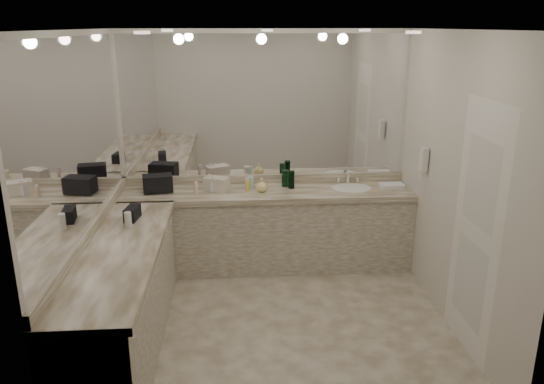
{
  "coord_description": "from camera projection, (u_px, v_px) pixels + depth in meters",
  "views": [
    {
      "loc": [
        -0.33,
        -4.34,
        2.63
      ],
      "look_at": [
        0.01,
        0.4,
        1.13
      ],
      "focal_mm": 35.0,
      "sensor_mm": 36.0,
      "label": 1
    }
  ],
  "objects": [
    {
      "name": "backsplash_back",
      "position": [
        265.0,
        179.0,
        6.07
      ],
      "size": [
        3.2,
        0.04,
        0.1
      ],
      "primitive_type": "cube",
      "color": "beige",
      "rests_on": "vanity_back_top"
    },
    {
      "name": "faucet",
      "position": [
        348.0,
        177.0,
        6.06
      ],
      "size": [
        0.24,
        0.16,
        0.14
      ],
      "primitive_type": "cube",
      "color": "silver",
      "rests_on": "vanity_back_top"
    },
    {
      "name": "soap_bottle_a",
      "position": [
        209.0,
        182.0,
        5.79
      ],
      "size": [
        0.09,
        0.09,
        0.18
      ],
      "primitive_type": "imported",
      "rotation": [
        0.0,
        0.0,
        -0.29
      ],
      "color": "white",
      "rests_on": "vanity_back_top"
    },
    {
      "name": "backsplash_left",
      "position": [
        91.0,
        230.0,
        4.55
      ],
      "size": [
        0.04,
        3.0,
        0.1
      ],
      "primitive_type": "cube",
      "color": "beige",
      "rests_on": "vanity_left_top"
    },
    {
      "name": "wall_phone",
      "position": [
        424.0,
        159.0,
        5.31
      ],
      "size": [
        0.06,
        0.1,
        0.24
      ],
      "primitive_type": "cube",
      "color": "white",
      "rests_on": "wall_right"
    },
    {
      "name": "door",
      "position": [
        476.0,
        231.0,
        4.26
      ],
      "size": [
        0.02,
        0.82,
        2.1
      ],
      "primitive_type": "cube",
      "color": "white",
      "rests_on": "wall_right"
    },
    {
      "name": "vanity_left_base",
      "position": [
        123.0,
        301.0,
        4.44
      ],
      "size": [
        0.6,
        2.4,
        0.84
      ],
      "primitive_type": "cube",
      "color": "beige",
      "rests_on": "floor"
    },
    {
      "name": "sink",
      "position": [
        352.0,
        189.0,
        5.88
      ],
      "size": [
        0.44,
        0.44,
        0.03
      ],
      "primitive_type": "cylinder",
      "color": "white",
      "rests_on": "vanity_back_top"
    },
    {
      "name": "mirror_left",
      "position": [
        80.0,
        136.0,
        4.3
      ],
      "size": [
        0.01,
        2.92,
        1.55
      ],
      "primitive_type": "cube",
      "color": "white",
      "rests_on": "wall_left"
    },
    {
      "name": "amenity_bottle_5",
      "position": [
        195.0,
        188.0,
        5.67
      ],
      "size": [
        0.04,
        0.04,
        0.13
      ],
      "primitive_type": "cylinder",
      "color": "#E0B28C",
      "rests_on": "vanity_back_top"
    },
    {
      "name": "ceiling",
      "position": [
        275.0,
        30.0,
        4.16
      ],
      "size": [
        3.2,
        3.2,
        0.0
      ],
      "primitive_type": "plane",
      "color": "white",
      "rests_on": "floor"
    },
    {
      "name": "soap_bottle_c",
      "position": [
        262.0,
        185.0,
        5.74
      ],
      "size": [
        0.13,
        0.13,
        0.15
      ],
      "primitive_type": "imported",
      "rotation": [
        0.0,
        0.0,
        -0.07
      ],
      "color": "#F7E78C",
      "rests_on": "vanity_back_top"
    },
    {
      "name": "hand_towel",
      "position": [
        392.0,
        186.0,
        5.91
      ],
      "size": [
        0.26,
        0.17,
        0.04
      ],
      "primitive_type": "cube",
      "rotation": [
        0.0,
        0.0,
        0.0
      ],
      "color": "white",
      "rests_on": "vanity_back_top"
    },
    {
      "name": "amenity_bottle_4",
      "position": [
        247.0,
        184.0,
        5.83
      ],
      "size": [
        0.05,
        0.05,
        0.14
      ],
      "primitive_type": "cylinder",
      "color": "white",
      "rests_on": "vanity_back_top"
    },
    {
      "name": "green_bottle_2",
      "position": [
        291.0,
        179.0,
        5.89
      ],
      "size": [
        0.06,
        0.06,
        0.19
      ],
      "primitive_type": "cylinder",
      "color": "#124625",
      "rests_on": "vanity_back_top"
    },
    {
      "name": "black_bag_spill",
      "position": [
        132.0,
        213.0,
        4.93
      ],
      "size": [
        0.13,
        0.24,
        0.12
      ],
      "primitive_type": "cube",
      "rotation": [
        0.0,
        0.0,
        -0.14
      ],
      "color": "black",
      "rests_on": "vanity_left_top"
    },
    {
      "name": "wall_right",
      "position": [
        456.0,
        184.0,
        4.66
      ],
      "size": [
        0.02,
        3.0,
        2.6
      ],
      "primitive_type": "cube",
      "color": "beige",
      "rests_on": "floor"
    },
    {
      "name": "amenity_bottle_0",
      "position": [
        166.0,
        186.0,
        5.78
      ],
      "size": [
        0.04,
        0.04,
        0.1
      ],
      "primitive_type": "cylinder",
      "color": "#3F3F4C",
      "rests_on": "vanity_back_top"
    },
    {
      "name": "amenity_bottle_6",
      "position": [
        251.0,
        183.0,
        5.84
      ],
      "size": [
        0.07,
        0.07,
        0.14
      ],
      "primitive_type": "cylinder",
      "color": "silver",
      "rests_on": "vanity_back_top"
    },
    {
      "name": "cream_cosmetic_case",
      "position": [
        217.0,
        184.0,
        5.79
      ],
      "size": [
        0.3,
        0.25,
        0.15
      ],
      "primitive_type": "cube",
      "rotation": [
        0.0,
        0.0,
        -0.43
      ],
      "color": "beige",
      "rests_on": "vanity_back_top"
    },
    {
      "name": "mirror_back",
      "position": [
        264.0,
        107.0,
        5.82
      ],
      "size": [
        3.12,
        0.01,
        1.55
      ],
      "primitive_type": "cube",
      "color": "white",
      "rests_on": "wall_back"
    },
    {
      "name": "vanity_back_base",
      "position": [
        266.0,
        231.0,
        5.96
      ],
      "size": [
        3.2,
        0.6,
        0.84
      ],
      "primitive_type": "cube",
      "color": "beige",
      "rests_on": "floor"
    },
    {
      "name": "black_toiletry_bag",
      "position": [
        158.0,
        184.0,
        5.73
      ],
      "size": [
        0.34,
        0.25,
        0.18
      ],
      "primitive_type": "cube",
      "rotation": [
        0.0,
        0.0,
        0.19
      ],
      "color": "black",
      "rests_on": "vanity_back_top"
    },
    {
      "name": "green_bottle_0",
      "position": [
        291.0,
        180.0,
        5.86
      ],
      "size": [
        0.07,
        0.07,
        0.2
      ],
      "primitive_type": "cylinder",
      "color": "#124625",
      "rests_on": "vanity_back_top"
    },
    {
      "name": "amenity_bottle_1",
      "position": [
        196.0,
        188.0,
        5.67
      ],
      "size": [
        0.04,
        0.04,
        0.14
      ],
      "primitive_type": "cylinder",
      "color": "silver",
      "rests_on": "vanity_back_top"
    },
    {
      "name": "amenity_bottle_2",
      "position": [
        248.0,
        185.0,
        5.77
      ],
      "size": [
        0.04,
        0.04,
        0.13
      ],
      "primitive_type": "cylinder",
      "color": "#F2D84C",
      "rests_on": "vanity_back_top"
    },
    {
      "name": "soap_bottle_b",
      "position": [
        213.0,
        184.0,
        5.75
      ],
      "size": [
        0.09,
        0.09,
        0.17
      ],
      "primitive_type": "imported",
      "rotation": [
        0.0,
        0.0,
        0.27
      ],
      "color": "silver",
      "rests_on": "vanity_back_top"
    },
    {
      "name": "green_bottle_1",
      "position": [
        285.0,
        178.0,
        5.94
      ],
      "size": [
        0.07,
        0.07,
        0.19
      ],
      "primitive_type": "cylinder",
      "color": "#124625",
      "rests_on": "vanity_back_top"
    },
    {
      "name": "amenity_bottle_3",
      "position": [
        149.0,
        188.0,
        5.72
      ],
      "size": [
        0.05,
        0.05,
        0.1
      ],
      "primitive_type": "cylinder",
      "color": "#E0B28C",
      "rests_on": "vanity_back_top"
    },
    {
      "name": "vanity_left_top",
      "position": [
        119.0,
        252.0,
        4.31
      ],
      "size": [
        0.64,
        2.42,
        0.06
      ],
      "primitive_type": "cube",
      "color": "beige",
      "rests_on": "vanity_left_base"
    },
    {
      "name": "vanity_back_top",
      "position": [
        266.0,
        193.0,
        5.81
      ],
      "size": [
        3.2,
        0.64,
        0.06
      ],
      "primitive_type": "cube",
      "color": "beige",
      "rests_on": "vanity_back_base"
    },
    {
      "name": "floor",
      "position": [
        274.0,
        320.0,
        4.94
      ],
      "size": [
        3.2,
        3.2,
        0.0
      ],
      "primitive_type": "plane",
      "color": "beige",
      "rests_on": "ground"
    },
    {
      "name": "wall_back",
      "position": [
        265.0,
        149.0,
        5.98
      ],
      "size": [
        3.2,
        0.02,
        2.6
      ],
      "primitive_type": "cube",
      "color": "beige",
      "rests_on": "floor"
    },
    {
      "name": "lotion_left",
      "position": [
        128.0,
        220.0,
        4.73
      ],
      "size": [
        0.06,
        0.06,
        0.15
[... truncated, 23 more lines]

